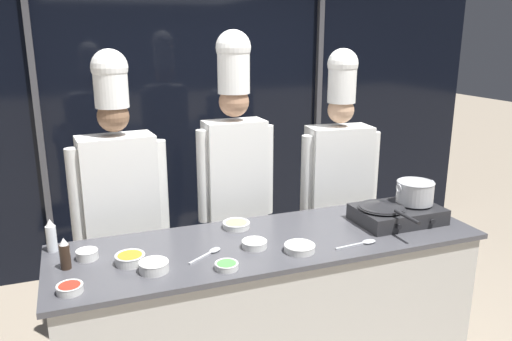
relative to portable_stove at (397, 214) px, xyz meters
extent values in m
cube|color=black|center=(-0.86, 1.94, 0.36)|extent=(5.95, 0.04, 2.70)
cube|color=#47474C|center=(-2.12, 1.89, 0.36)|extent=(0.05, 0.05, 2.70)
cube|color=#47474C|center=(0.41, 1.89, 0.36)|extent=(0.05, 0.05, 2.70)
cube|color=beige|center=(-0.86, 0.01, -0.54)|extent=(2.40, 0.72, 0.91)
cube|color=#47474C|center=(-0.86, 0.01, -0.07)|extent=(2.48, 0.76, 0.03)
cube|color=#28282B|center=(0.00, 0.00, 0.00)|extent=(0.53, 0.35, 0.10)
cylinder|color=black|center=(-0.12, 0.00, 0.05)|extent=(0.21, 0.21, 0.01)
cylinder|color=black|center=(-0.12, -0.19, 0.00)|extent=(0.03, 0.01, 0.03)
cylinder|color=black|center=(0.12, 0.00, 0.05)|extent=(0.21, 0.21, 0.01)
cylinder|color=black|center=(0.12, -0.19, 0.00)|extent=(0.03, 0.01, 0.03)
cylinder|color=#232326|center=(-0.12, 0.00, 0.06)|extent=(0.27, 0.27, 0.01)
cone|color=#232326|center=(-0.12, 0.00, 0.08)|extent=(0.29, 0.29, 0.04)
cylinder|color=black|center=(-0.12, -0.25, 0.08)|extent=(0.02, 0.22, 0.02)
cylinder|color=#B7BABF|center=(0.12, 0.00, 0.13)|extent=(0.23, 0.23, 0.14)
torus|color=#B7BABF|center=(0.12, 0.00, 0.19)|extent=(0.23, 0.23, 0.01)
torus|color=#B7BABF|center=(0.00, 0.00, 0.17)|extent=(0.01, 0.05, 0.05)
torus|color=#B7BABF|center=(0.25, 0.00, 0.17)|extent=(0.01, 0.05, 0.05)
cylinder|color=white|center=(-2.04, 0.29, 0.02)|extent=(0.05, 0.05, 0.15)
cone|color=white|center=(-2.04, 0.29, 0.12)|extent=(0.05, 0.05, 0.04)
cylinder|color=#332319|center=(-1.97, 0.04, 0.01)|extent=(0.05, 0.05, 0.13)
cone|color=white|center=(-1.97, 0.04, 0.10)|extent=(0.04, 0.04, 0.04)
cylinder|color=white|center=(-1.96, -0.22, -0.03)|extent=(0.12, 0.12, 0.04)
torus|color=white|center=(-1.96, -0.22, -0.02)|extent=(0.12, 0.12, 0.01)
cylinder|color=#B22D1E|center=(-1.96, -0.22, -0.02)|extent=(0.10, 0.10, 0.02)
cylinder|color=white|center=(-0.77, -0.19, -0.03)|extent=(0.17, 0.17, 0.04)
torus|color=white|center=(-0.77, -0.19, -0.02)|extent=(0.17, 0.17, 0.01)
cylinder|color=beige|center=(-0.77, -0.19, -0.02)|extent=(0.14, 0.14, 0.02)
cylinder|color=white|center=(-1.21, -0.25, -0.04)|extent=(0.12, 0.12, 0.03)
torus|color=white|center=(-1.21, -0.25, -0.02)|extent=(0.12, 0.12, 0.01)
cylinder|color=#4C9E47|center=(-1.21, -0.25, -0.03)|extent=(0.10, 0.10, 0.02)
cylinder|color=white|center=(-1.86, 0.12, -0.03)|extent=(0.11, 0.11, 0.05)
torus|color=white|center=(-1.86, 0.12, 0.00)|extent=(0.12, 0.12, 0.01)
cylinder|color=white|center=(-1.86, 0.12, -0.02)|extent=(0.09, 0.09, 0.03)
cylinder|color=white|center=(-1.66, -0.02, -0.03)|extent=(0.15, 0.15, 0.05)
torus|color=white|center=(-1.66, -0.02, 0.00)|extent=(0.16, 0.16, 0.01)
cylinder|color=orange|center=(-1.66, -0.02, -0.02)|extent=(0.13, 0.13, 0.03)
cylinder|color=white|center=(-0.99, 0.26, -0.04)|extent=(0.16, 0.16, 0.03)
torus|color=white|center=(-0.99, 0.26, -0.02)|extent=(0.17, 0.17, 0.01)
cylinder|color=#9E896B|center=(-0.99, 0.26, -0.03)|extent=(0.13, 0.13, 0.02)
cylinder|color=white|center=(-1.56, -0.15, -0.03)|extent=(0.15, 0.15, 0.05)
torus|color=white|center=(-1.56, -0.15, 0.00)|extent=(0.15, 0.15, 0.01)
cylinder|color=silver|center=(-1.56, -0.15, -0.01)|extent=(0.12, 0.12, 0.03)
cylinder|color=white|center=(-0.99, -0.05, -0.03)|extent=(0.14, 0.14, 0.04)
torus|color=white|center=(-0.99, -0.05, -0.01)|extent=(0.14, 0.14, 0.01)
cylinder|color=beige|center=(-0.99, -0.05, -0.02)|extent=(0.11, 0.11, 0.02)
cube|color=#B2B5BA|center=(-1.31, -0.09, -0.05)|extent=(0.14, 0.10, 0.01)
ellipsoid|color=#B2B5BA|center=(-1.21, -0.03, -0.04)|extent=(0.09, 0.08, 0.02)
cube|color=#B2B5BA|center=(-0.49, -0.24, -0.05)|extent=(0.18, 0.03, 0.01)
ellipsoid|color=#B2B5BA|center=(-0.35, -0.22, -0.04)|extent=(0.09, 0.06, 0.02)
cylinder|color=#2D3856|center=(-1.50, 0.70, -0.58)|extent=(0.12, 0.12, 0.82)
cylinder|color=#2D3856|center=(-1.76, 0.68, -0.58)|extent=(0.12, 0.12, 0.82)
cube|color=white|center=(-1.63, 0.69, 0.16)|extent=(0.49, 0.28, 0.66)
cylinder|color=white|center=(-1.37, 0.68, 0.14)|extent=(0.09, 0.09, 0.61)
cylinder|color=white|center=(-1.89, 0.63, 0.14)|extent=(0.09, 0.09, 0.61)
sphere|color=brown|center=(-1.63, 0.69, 0.61)|extent=(0.19, 0.19, 0.19)
cylinder|color=white|center=(-1.63, 0.69, 0.78)|extent=(0.20, 0.20, 0.24)
sphere|color=white|center=(-1.63, 0.69, 0.90)|extent=(0.22, 0.22, 0.22)
cylinder|color=#232326|center=(-0.75, 0.68, -0.57)|extent=(0.11, 0.11, 0.84)
cylinder|color=#232326|center=(-0.97, 0.67, -0.57)|extent=(0.11, 0.11, 0.84)
cube|color=white|center=(-0.86, 0.68, 0.20)|extent=(0.41, 0.22, 0.68)
cylinder|color=white|center=(-0.63, 0.65, 0.18)|extent=(0.08, 0.08, 0.63)
cylinder|color=white|center=(-1.09, 0.64, 0.18)|extent=(0.08, 0.08, 0.63)
sphere|color=#A87A5B|center=(-0.86, 0.68, 0.66)|extent=(0.20, 0.20, 0.20)
cylinder|color=white|center=(-0.86, 0.68, 0.86)|extent=(0.21, 0.21, 0.29)
sphere|color=white|center=(-0.86, 0.68, 1.01)|extent=(0.23, 0.23, 0.23)
cylinder|color=#4C4C51|center=(0.06, 0.63, -0.59)|extent=(0.12, 0.12, 0.80)
cylinder|color=#4C4C51|center=(-0.19, 0.66, -0.59)|extent=(0.12, 0.12, 0.80)
cube|color=white|center=(-0.06, 0.64, 0.13)|extent=(0.48, 0.28, 0.64)
cylinder|color=white|center=(0.19, 0.58, 0.11)|extent=(0.09, 0.09, 0.59)
cylinder|color=white|center=(-0.32, 0.63, 0.11)|extent=(0.09, 0.09, 0.59)
sphere|color=tan|center=(-0.06, 0.64, 0.57)|extent=(0.19, 0.19, 0.19)
cylinder|color=white|center=(-0.06, 0.64, 0.76)|extent=(0.20, 0.20, 0.27)
sphere|color=white|center=(-0.06, 0.64, 0.89)|extent=(0.22, 0.22, 0.22)
camera|label=1|loc=(-1.88, -2.46, 1.10)|focal=35.00mm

